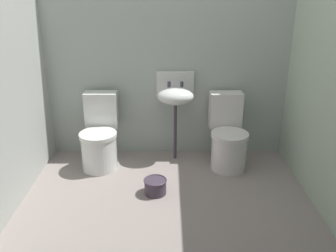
{
  "coord_description": "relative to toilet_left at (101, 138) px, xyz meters",
  "views": [
    {
      "loc": [
        0.01,
        -2.69,
        1.9
      ],
      "look_at": [
        0.0,
        0.31,
        0.7
      ],
      "focal_mm": 38.28,
      "sensor_mm": 36.0,
      "label": 1
    }
  ],
  "objects": [
    {
      "name": "ground_plane",
      "position": [
        0.74,
        -0.9,
        -0.36
      ],
      "size": [
        3.11,
        2.9,
        0.08
      ],
      "primitive_type": "cube",
      "color": "gray"
    },
    {
      "name": "wall_back",
      "position": [
        0.74,
        0.4,
        0.75
      ],
      "size": [
        3.11,
        0.1,
        2.14
      ],
      "primitive_type": "cube",
      "color": "#A8B5AB",
      "rests_on": "ground"
    },
    {
      "name": "toilet_left",
      "position": [
        0.0,
        0.0,
        0.0
      ],
      "size": [
        0.4,
        0.59,
        0.78
      ],
      "rotation": [
        0.0,
        0.0,
        3.15
      ],
      "color": "white",
      "rests_on": "ground"
    },
    {
      "name": "toilet_right",
      "position": [
        1.4,
        0.0,
        0.0
      ],
      "size": [
        0.42,
        0.61,
        0.78
      ],
      "rotation": [
        0.0,
        0.0,
        3.19
      ],
      "color": "white",
      "rests_on": "ground"
    },
    {
      "name": "sink",
      "position": [
        0.83,
        0.19,
        0.43
      ],
      "size": [
        0.42,
        0.35,
        0.99
      ],
      "color": "#3F3443",
      "rests_on": "ground"
    },
    {
      "name": "bucket",
      "position": [
        0.63,
        -0.6,
        -0.24
      ],
      "size": [
        0.23,
        0.23,
        0.15
      ],
      "color": "#3F3443",
      "rests_on": "ground"
    }
  ]
}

